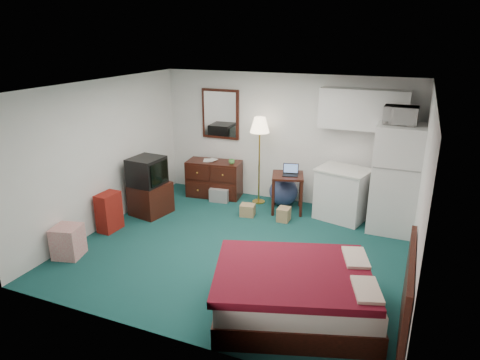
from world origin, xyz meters
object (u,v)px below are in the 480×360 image
at_px(floor_lamp, 259,161).
at_px(bed, 296,293).
at_px(fridge, 396,179).
at_px(tv_stand, 151,199).
at_px(dresser, 214,179).
at_px(suitcase, 109,212).
at_px(kitchen_counter, 342,195).
at_px(desk, 287,193).

height_order(floor_lamp, bed, floor_lamp).
distance_m(fridge, tv_stand, 4.35).
relative_size(fridge, tv_stand, 2.85).
xyz_separation_m(floor_lamp, fridge, (2.52, -0.28, 0.06)).
bearing_deg(dresser, floor_lamp, -6.19).
distance_m(floor_lamp, suitcase, 2.94).
relative_size(kitchen_counter, tv_stand, 1.42).
xyz_separation_m(fridge, bed, (-0.87, -2.94, -0.62)).
bearing_deg(tv_stand, dresser, 72.22).
relative_size(desk, bed, 0.40).
distance_m(dresser, suitcase, 2.35).
relative_size(bed, suitcase, 2.74).
bearing_deg(tv_stand, fridge, 24.32).
bearing_deg(tv_stand, desk, 35.92).
bearing_deg(fridge, kitchen_counter, 172.35).
distance_m(dresser, tv_stand, 1.45).
xyz_separation_m(kitchen_counter, bed, (0.00, -3.06, -0.16)).
bearing_deg(desk, tv_stand, -171.06).
bearing_deg(floor_lamp, kitchen_counter, -5.55).
relative_size(floor_lamp, kitchen_counter, 1.88).
distance_m(floor_lamp, bed, 3.66).
relative_size(fridge, suitcase, 2.74).
distance_m(kitchen_counter, tv_stand, 3.50).
height_order(kitchen_counter, bed, kitchen_counter).
bearing_deg(dresser, desk, -13.98).
bearing_deg(bed, tv_stand, 131.97).
bearing_deg(tv_stand, bed, -19.49).
height_order(floor_lamp, kitchen_counter, floor_lamp).
distance_m(floor_lamp, desk, 0.84).
bearing_deg(desk, fridge, -18.48).
bearing_deg(kitchen_counter, floor_lamp, -170.94).
height_order(bed, suitcase, suitcase).
bearing_deg(floor_lamp, suitcase, -131.23).
height_order(fridge, bed, fridge).
bearing_deg(suitcase, bed, -13.42).
bearing_deg(dresser, kitchen_counter, -10.39).
height_order(dresser, fridge, fridge).
relative_size(desk, tv_stand, 1.13).
bearing_deg(desk, kitchen_counter, -13.60).
bearing_deg(bed, kitchen_counter, 72.15).
distance_m(desk, kitchen_counter, 1.01).
xyz_separation_m(kitchen_counter, fridge, (0.87, -0.12, 0.46)).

